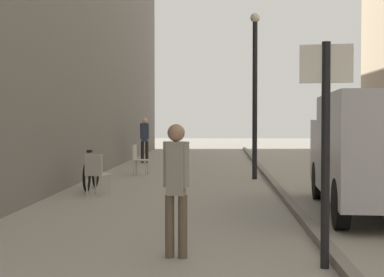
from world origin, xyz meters
TOP-DOWN VIEW (x-y plane):
  - ground_plane at (0.00, 12.00)m, footprint 80.00×80.00m
  - kerb_strip at (1.58, 12.00)m, footprint 0.16×40.00m
  - pedestrian_main_foreground at (-0.35, 5.58)m, footprint 0.33×0.22m
  - pedestrian_mid_block at (-2.79, 21.30)m, footprint 0.36×0.23m
  - delivery_van at (3.08, 9.19)m, footprint 2.32×5.19m
  - street_sign_post at (1.40, 5.15)m, footprint 0.60×0.12m
  - lamp_post at (1.18, 15.16)m, footprint 0.28×0.28m
  - bicycle_leaning at (-2.96, 12.48)m, footprint 0.10×1.77m
  - cafe_chair_near_window at (-2.33, 16.16)m, footprint 0.48×0.48m
  - cafe_chair_by_doorway at (-2.60, 11.38)m, footprint 0.56×0.56m

SIDE VIEW (x-z plane):
  - ground_plane at x=0.00m, z-range 0.00..0.00m
  - kerb_strip at x=1.58m, z-range 0.00..0.12m
  - bicycle_leaning at x=-2.96m, z-range -0.11..0.87m
  - cafe_chair_near_window at x=-2.33m, z-range 0.08..1.02m
  - cafe_chair_by_doorway at x=-2.60m, z-range 0.08..1.02m
  - pedestrian_main_foreground at x=-0.35m, z-range 0.13..1.79m
  - pedestrian_mid_block at x=-2.79m, z-range 0.14..1.94m
  - delivery_van at x=3.08m, z-range 0.09..2.26m
  - street_sign_post at x=1.40m, z-range 0.25..2.85m
  - lamp_post at x=1.18m, z-range 0.34..5.10m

